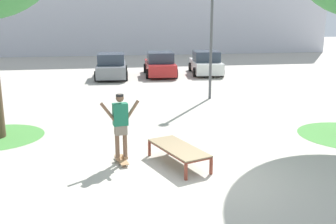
{
  "coord_description": "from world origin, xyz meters",
  "views": [
    {
      "loc": [
        -2.18,
        -8.22,
        3.61
      ],
      "look_at": [
        -0.34,
        2.25,
        1.0
      ],
      "focal_mm": 41.25,
      "sensor_mm": 36.0,
      "label": 1
    }
  ],
  "objects": [
    {
      "name": "car_red",
      "position": [
        1.54,
        15.98,
        0.69
      ],
      "size": [
        2.12,
        4.3,
        1.5
      ],
      "color": "red",
      "rests_on": "ground"
    },
    {
      "name": "skate_box",
      "position": [
        -0.34,
        0.75,
        0.41
      ],
      "size": [
        1.35,
        2.04,
        0.46
      ],
      "color": "brown",
      "rests_on": "ground"
    },
    {
      "name": "car_grey",
      "position": [
        -1.52,
        15.58,
        0.69
      ],
      "size": [
        2.1,
        4.29,
        1.5
      ],
      "color": "slate",
      "rests_on": "ground"
    },
    {
      "name": "car_white",
      "position": [
        4.6,
        16.17,
        0.69
      ],
      "size": [
        2.29,
        4.38,
        1.5
      ],
      "color": "silver",
      "rests_on": "ground"
    },
    {
      "name": "ground_plane",
      "position": [
        0.0,
        0.0,
        0.0
      ],
      "size": [
        120.0,
        120.0,
        0.0
      ],
      "primitive_type": "plane",
      "color": "#B2AA9E"
    },
    {
      "name": "skateboard",
      "position": [
        -1.74,
        1.11,
        0.08
      ],
      "size": [
        0.34,
        0.82,
        0.09
      ],
      "color": "#9E754C",
      "rests_on": "ground"
    },
    {
      "name": "skater",
      "position": [
        -1.75,
        1.12,
        1.07
      ],
      "size": [
        1.0,
        0.33,
        1.69
      ],
      "color": "brown",
      "rests_on": "skateboard"
    },
    {
      "name": "light_post",
      "position": [
        2.69,
        8.49,
        3.83
      ],
      "size": [
        0.36,
        0.36,
        5.83
      ],
      "color": "#4C4C51",
      "rests_on": "ground"
    }
  ]
}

